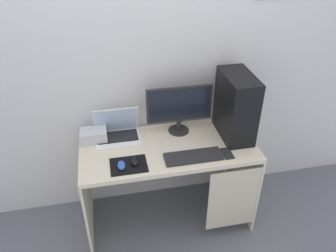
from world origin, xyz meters
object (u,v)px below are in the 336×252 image
pc_tower (236,106)px  laptop (117,132)px  cell_phone (227,153)px  projector (94,136)px  mouse_right (121,165)px  monitor (179,108)px  mouse_left (135,161)px  keyboard (193,157)px

pc_tower → laptop: 0.94m
cell_phone → projector: bearing=158.9°
laptop → mouse_right: size_ratio=3.66×
monitor → mouse_left: 0.56m
keyboard → mouse_right: (-0.52, -0.01, 0.01)m
laptop → projector: 0.18m
projector → keyboard: size_ratio=0.48×
monitor → keyboard: size_ratio=1.23×
pc_tower → keyboard: size_ratio=1.22×
monitor → mouse_left: (-0.40, -0.33, -0.20)m
pc_tower → cell_phone: 0.37m
mouse_right → cell_phone: 0.78m
cell_phone → monitor: bearing=128.1°
laptop → projector: bearing=-175.9°
pc_tower → cell_phone: bearing=-118.6°
projector → mouse_right: bearing=-64.0°
laptop → mouse_right: bearing=-90.3°
monitor → cell_phone: 0.51m
monitor → projector: monitor is taller
cell_phone → keyboard: bearing=178.5°
mouse_left → monitor: bearing=39.9°
keyboard → cell_phone: (0.26, -0.01, -0.01)m
pc_tower → laptop: size_ratio=1.46×
monitor → keyboard: (0.02, -0.35, -0.21)m
laptop → projector: laptop is taller
pc_tower → mouse_left: size_ratio=5.35×
pc_tower → projector: (-1.09, 0.13, -0.21)m
laptop → keyboard: (0.52, -0.38, -0.04)m
mouse_left → projector: bearing=128.7°
pc_tower → monitor: size_ratio=1.00×
monitor → laptop: monitor is taller
pc_tower → projector: size_ratio=2.57×
laptop → projector: (-0.18, -0.01, -0.00)m
keyboard → mouse_left: bearing=177.3°
projector → mouse_right: projector is taller
pc_tower → cell_phone: size_ratio=3.95×
pc_tower → mouse_right: size_ratio=5.35×
mouse_left → cell_phone: (0.68, -0.03, -0.02)m
projector → mouse_left: 0.44m
pc_tower → mouse_right: bearing=-165.3°
laptop → cell_phone: bearing=-26.3°
pc_tower → mouse_left: (-0.81, -0.21, -0.23)m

